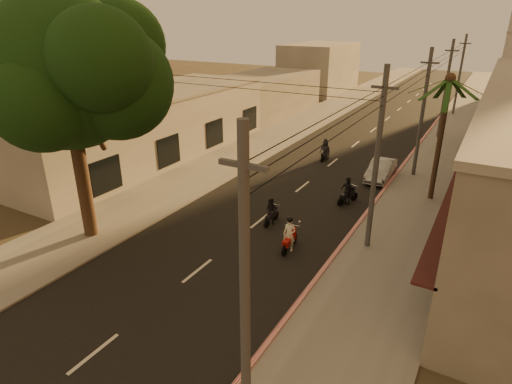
% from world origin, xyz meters
% --- Properties ---
extents(ground, '(160.00, 160.00, 0.00)m').
position_xyz_m(ground, '(0.00, 0.00, 0.00)').
color(ground, '#383023').
rests_on(ground, ground).
extents(road, '(10.00, 140.00, 0.02)m').
position_xyz_m(road, '(0.00, 20.00, 0.01)').
color(road, black).
rests_on(road, ground).
extents(sidewalk_right, '(5.00, 140.00, 0.12)m').
position_xyz_m(sidewalk_right, '(7.50, 20.00, 0.06)').
color(sidewalk_right, slate).
rests_on(sidewalk_right, ground).
extents(sidewalk_left, '(5.00, 140.00, 0.12)m').
position_xyz_m(sidewalk_left, '(-7.50, 20.00, 0.06)').
color(sidewalk_left, slate).
rests_on(sidewalk_left, ground).
extents(curb_stripe, '(0.20, 60.00, 0.20)m').
position_xyz_m(curb_stripe, '(5.10, 15.00, 0.10)').
color(curb_stripe, red).
rests_on(curb_stripe, ground).
extents(left_building, '(8.20, 24.20, 5.20)m').
position_xyz_m(left_building, '(-13.98, 14.00, 2.60)').
color(left_building, '#A09C90').
rests_on(left_building, ground).
extents(broadleaf_tree, '(9.60, 8.70, 12.10)m').
position_xyz_m(broadleaf_tree, '(-6.61, 2.14, 8.48)').
color(broadleaf_tree, black).
rests_on(broadleaf_tree, ground).
extents(palm_tree, '(5.00, 5.00, 8.20)m').
position_xyz_m(palm_tree, '(8.00, 16.00, 7.15)').
color(palm_tree, black).
rests_on(palm_tree, ground).
extents(utility_poles, '(1.20, 48.26, 9.00)m').
position_xyz_m(utility_poles, '(6.20, 20.00, 6.54)').
color(utility_poles, '#38383A').
rests_on(utility_poles, ground).
extents(filler_left_near, '(8.00, 14.00, 4.40)m').
position_xyz_m(filler_left_near, '(-14.00, 34.00, 2.20)').
color(filler_left_near, '#A09C90').
rests_on(filler_left_near, ground).
extents(filler_left_far, '(8.00, 14.00, 7.00)m').
position_xyz_m(filler_left_far, '(-14.00, 52.00, 3.50)').
color(filler_left_far, '#A09C90').
rests_on(filler_left_far, ground).
extents(scooter_red, '(0.74, 1.90, 1.87)m').
position_xyz_m(scooter_red, '(2.86, 5.82, 0.82)').
color(scooter_red, black).
rests_on(scooter_red, ground).
extents(scooter_mid_a, '(0.76, 1.66, 1.63)m').
position_xyz_m(scooter_mid_a, '(0.72, 7.96, 0.74)').
color(scooter_mid_a, black).
rests_on(scooter_mid_a, ground).
extents(scooter_mid_b, '(1.29, 1.75, 1.81)m').
position_xyz_m(scooter_mid_b, '(3.54, 12.78, 0.83)').
color(scooter_mid_b, black).
rests_on(scooter_mid_b, ground).
extents(scooter_far_a, '(0.86, 1.85, 1.82)m').
position_xyz_m(scooter_far_a, '(-0.77, 20.24, 0.81)').
color(scooter_far_a, black).
rests_on(scooter_far_a, ground).
extents(parked_car, '(1.69, 4.29, 1.39)m').
position_xyz_m(parked_car, '(4.24, 18.17, 0.69)').
color(parked_car, gray).
rests_on(parked_car, ground).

